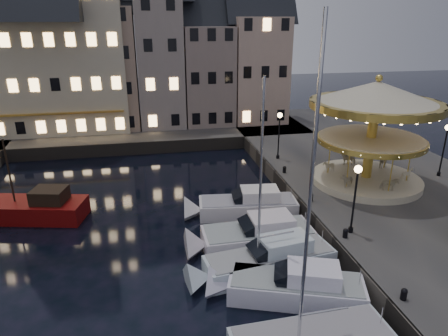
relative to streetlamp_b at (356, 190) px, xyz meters
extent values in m
plane|color=black|center=(-7.20, -1.00, -4.02)|extent=(160.00, 160.00, 0.00)
cube|color=#474442|center=(6.80, 5.00, -3.37)|extent=(16.00, 56.00, 1.30)
cube|color=#474442|center=(-15.20, 27.00, -3.37)|extent=(44.00, 12.00, 1.30)
cube|color=#47423A|center=(-1.20, 5.00, -3.37)|extent=(0.15, 44.00, 1.30)
cube|color=#47423A|center=(-13.20, 21.00, -3.37)|extent=(48.00, 0.15, 1.30)
cylinder|color=black|center=(0.00, 0.00, -2.57)|extent=(0.28, 0.28, 0.30)
cylinder|color=black|center=(0.00, 0.00, -0.82)|extent=(0.12, 0.12, 3.80)
sphere|color=#FFD18C|center=(0.00, 0.00, 1.23)|extent=(0.44, 0.44, 0.44)
cylinder|color=black|center=(0.00, 13.50, -2.57)|extent=(0.28, 0.28, 0.30)
cylinder|color=black|center=(0.00, 13.50, -0.82)|extent=(0.12, 0.12, 3.80)
sphere|color=#FFD18C|center=(0.00, 13.50, 1.23)|extent=(0.44, 0.44, 0.44)
cylinder|color=black|center=(11.30, 7.00, -2.57)|extent=(0.28, 0.28, 0.30)
cylinder|color=black|center=(11.30, 7.00, -0.82)|extent=(0.12, 0.12, 3.80)
sphere|color=#FFD18C|center=(11.30, 7.00, 1.23)|extent=(0.44, 0.44, 0.44)
cylinder|color=black|center=(-0.60, -6.00, -2.52)|extent=(0.28, 0.28, 0.40)
sphere|color=black|center=(-0.60, -6.00, -2.30)|extent=(0.30, 0.30, 0.30)
cylinder|color=black|center=(-0.60, -0.50, -2.52)|extent=(0.28, 0.28, 0.40)
sphere|color=black|center=(-0.60, -0.50, -2.30)|extent=(0.30, 0.30, 0.30)
cylinder|color=black|center=(-0.60, 4.50, -2.52)|extent=(0.28, 0.28, 0.40)
sphere|color=black|center=(-0.60, 4.50, -2.30)|extent=(0.30, 0.30, 0.30)
cylinder|color=black|center=(-0.60, 10.00, -2.52)|extent=(0.28, 0.28, 0.40)
sphere|color=black|center=(-0.60, 10.00, -2.30)|extent=(0.30, 0.30, 0.30)
cube|color=slate|center=(-26.70, 29.00, 2.78)|extent=(5.00, 8.00, 11.00)
cube|color=slate|center=(-21.25, 29.00, 3.28)|extent=(5.60, 8.00, 12.00)
cube|color=gray|center=(-15.20, 29.00, 3.78)|extent=(6.20, 8.00, 13.00)
cube|color=gray|center=(-9.45, 29.00, 4.28)|extent=(5.00, 8.00, 14.00)
cube|color=gray|center=(-4.00, 29.00, 2.78)|extent=(5.60, 8.00, 11.00)
cube|color=tan|center=(2.05, 29.00, 3.28)|extent=(6.20, 8.00, 12.00)
cube|color=beige|center=(-21.20, 29.00, 4.78)|extent=(16.00, 9.00, 15.00)
cube|color=gray|center=(-5.30, -7.13, -2.90)|extent=(6.36, 2.52, 0.10)
cylinder|color=silver|center=(-5.96, -7.15, 2.88)|extent=(0.14, 0.14, 11.59)
cube|color=silver|center=(-4.67, -3.51, -3.57)|extent=(6.91, 4.24, 1.30)
cube|color=gray|center=(-4.67, -3.51, -2.90)|extent=(6.54, 3.97, 0.10)
cube|color=silver|center=(-3.93, -3.77, -2.47)|extent=(2.90, 2.38, 0.80)
cube|color=black|center=(-5.17, -3.34, -2.57)|extent=(1.57, 1.82, 0.91)
cube|color=silver|center=(-5.22, -1.01, -3.57)|extent=(7.39, 3.10, 1.30)
cube|color=gray|center=(-5.22, -1.01, -2.90)|extent=(7.02, 2.89, 0.10)
cube|color=silver|center=(-4.36, -0.89, -2.47)|extent=(2.92, 1.95, 0.80)
cube|color=black|center=(-5.78, -1.09, -2.57)|extent=(1.40, 1.64, 0.95)
cylinder|color=silver|center=(-5.93, -1.11, 1.91)|extent=(0.14, 0.14, 9.65)
cube|color=silver|center=(-5.15, 1.68, -3.57)|extent=(6.71, 2.64, 1.30)
cube|color=gray|center=(-5.15, 1.68, -2.90)|extent=(6.38, 2.44, 0.10)
cube|color=silver|center=(-4.35, 1.69, -2.47)|extent=(2.56, 1.95, 0.80)
cube|color=black|center=(-5.69, 1.67, -2.57)|extent=(1.16, 1.81, 0.92)
cube|color=white|center=(-4.71, 5.85, -3.57)|extent=(7.03, 3.00, 1.30)
cube|color=gray|center=(-4.71, 5.85, -2.90)|extent=(6.67, 2.78, 0.10)
cube|color=white|center=(-3.90, 5.77, -2.47)|extent=(2.76, 1.98, 0.80)
cube|color=black|center=(-5.25, 5.91, -2.57)|extent=(1.33, 1.71, 0.93)
cube|color=#6B0909|center=(-19.63, 8.17, -3.47)|extent=(7.80, 4.18, 1.50)
cube|color=black|center=(-18.17, 7.83, -2.27)|extent=(2.52, 2.22, 0.99)
cylinder|color=black|center=(-20.61, 8.39, -0.52)|extent=(0.12, 0.12, 4.45)
cylinder|color=beige|center=(4.78, 6.78, -2.46)|extent=(8.08, 8.08, 0.51)
cylinder|color=gold|center=(4.78, 6.78, 0.92)|extent=(0.71, 0.71, 6.27)
cylinder|color=beige|center=(4.78, 6.78, 0.82)|extent=(7.48, 7.48, 0.18)
cylinder|color=gold|center=(4.78, 6.78, 0.64)|extent=(7.76, 7.76, 0.35)
cone|color=beige|center=(4.78, 6.78, 4.16)|extent=(9.30, 9.30, 1.62)
cylinder|color=gold|center=(4.78, 6.78, 3.30)|extent=(9.30, 9.30, 0.51)
sphere|color=gold|center=(4.78, 6.78, 5.17)|extent=(0.51, 0.51, 0.51)
imported|color=beige|center=(7.48, 7.62, -1.71)|extent=(1.69, 1.22, 1.01)
camera|label=1|loc=(-11.26, -18.81, 9.00)|focal=32.00mm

